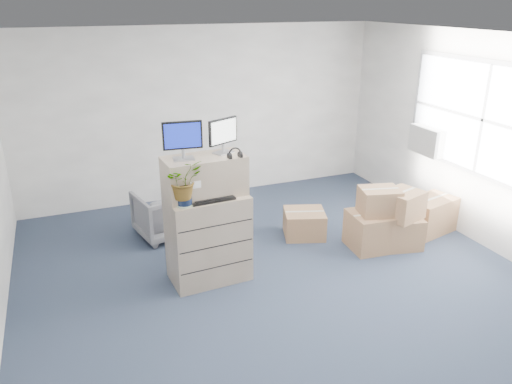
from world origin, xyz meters
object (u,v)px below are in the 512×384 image
Objects in this scene: filing_cabinet_lower at (208,238)px; potted_plant at (183,185)px; monitor_right at (223,134)px; water_bottle at (213,183)px; office_chair at (163,212)px; monitor_left at (183,138)px; keyboard at (212,199)px.

potted_plant is at bearing -154.17° from filing_cabinet_lower.
monitor_right is at bearing 26.08° from potted_plant.
monitor_right is (0.25, 0.10, 1.22)m from filing_cabinet_lower.
filing_cabinet_lower is 0.68m from water_bottle.
water_bottle reaches higher than filing_cabinet_lower.
water_bottle is at bearing 92.50° from office_chair.
filing_cabinet_lower is 1.25m from monitor_left.
monitor_left is 0.75m from keyboard.
monitor_left is 0.85× the size of potted_plant.
office_chair is at bearing 96.97° from monitor_left.
potted_plant reaches higher than filing_cabinet_lower.
monitor_right reaches higher than potted_plant.
water_bottle reaches higher than office_chair.
office_chair is at bearing 97.66° from filing_cabinet_lower.
office_chair is at bearing 97.42° from keyboard.
filing_cabinet_lower is at bearing -166.76° from water_bottle.
water_bottle is (-0.16, -0.08, -0.54)m from monitor_right.
keyboard is at bearing -159.07° from monitor_right.
potted_plant is 0.70× the size of office_chair.
potted_plant reaches higher than keyboard.
water_bottle is at bearing -178.66° from monitor_right.
water_bottle is (0.08, 0.02, 0.67)m from filing_cabinet_lower.
monitor_right is 1.93m from office_chair.
potted_plant is at bearing -153.95° from water_bottle.
monitor_right reaches higher than filing_cabinet_lower.
office_chair is (-0.34, 1.33, -0.84)m from water_bottle.
monitor_left is 1.54× the size of water_bottle.
monitor_left reaches higher than water_bottle.
monitor_left is 0.49m from monitor_right.
monitor_left is 0.64m from water_bottle.
water_bottle is at bearing 2.88° from monitor_left.
filing_cabinet_lower is 1.46× the size of office_chair.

